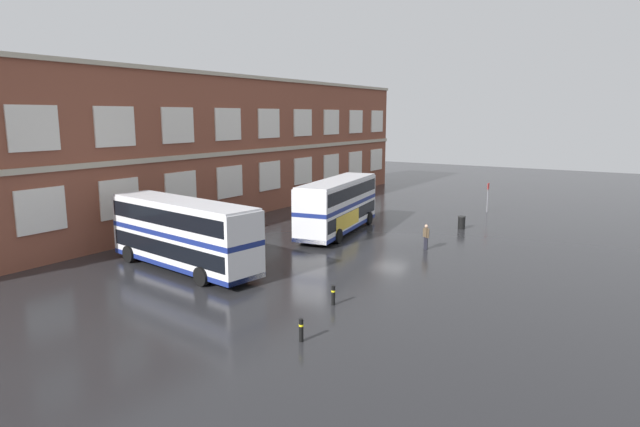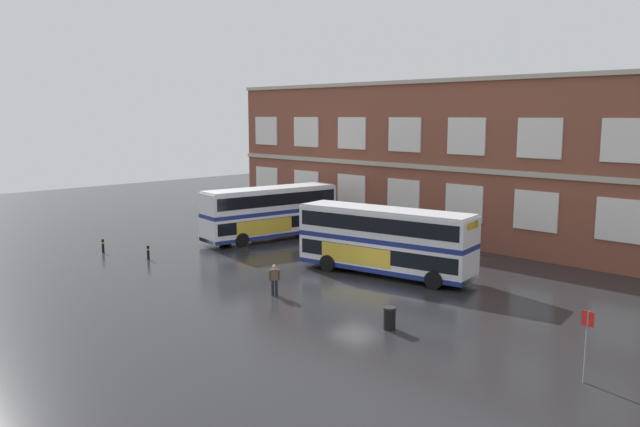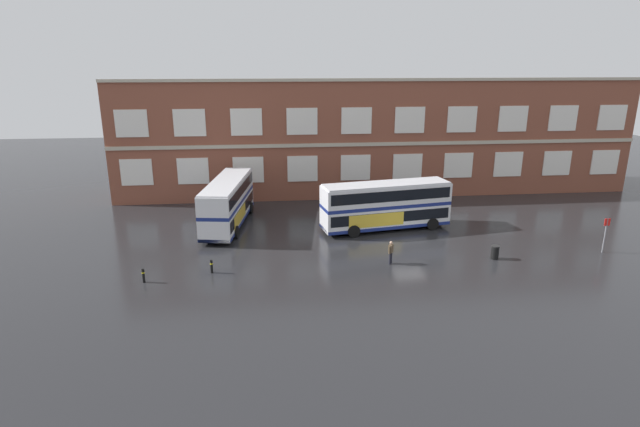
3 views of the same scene
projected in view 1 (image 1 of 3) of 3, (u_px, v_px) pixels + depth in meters
ground_plane at (367, 233)px, 41.30m from camera, size 120.00×120.00×0.00m
brick_terminal_building at (216, 147)px, 49.25m from camera, size 54.77×8.19×12.26m
double_decker_near at (183, 233)px, 31.09m from camera, size 4.11×11.25×4.07m
double_decker_middle at (338, 205)px, 40.95m from camera, size 11.28×4.41×4.07m
waiting_passenger at (426, 236)px, 35.99m from camera, size 0.46×0.57×1.70m
bus_stand_flag at (488, 195)px, 49.83m from camera, size 0.44×0.10×2.70m
station_litter_bin at (462, 222)px, 42.60m from camera, size 0.60×0.60×1.03m
safety_bollard_west at (333, 295)px, 25.48m from camera, size 0.19×0.19×0.95m
safety_bollard_east at (301, 330)px, 21.34m from camera, size 0.19×0.19×0.95m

